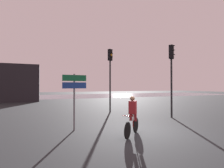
{
  "coord_description": "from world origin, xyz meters",
  "views": [
    {
      "loc": [
        -4.25,
        -6.74,
        2.02
      ],
      "look_at": [
        0.5,
        5.0,
        2.2
      ],
      "focal_mm": 28.0,
      "sensor_mm": 36.0,
      "label": 1
    }
  ],
  "objects_px": {
    "traffic_light_near_right": "(171,67)",
    "traffic_light_center": "(110,69)",
    "cyclist": "(132,115)",
    "direction_sign_post": "(74,91)"
  },
  "relations": [
    {
      "from": "cyclist",
      "to": "traffic_light_near_right",
      "type": "bearing_deg",
      "value": -101.49
    },
    {
      "from": "cyclist",
      "to": "traffic_light_center",
      "type": "bearing_deg",
      "value": -56.34
    },
    {
      "from": "traffic_light_near_right",
      "to": "direction_sign_post",
      "type": "xyz_separation_m",
      "value": [
        -6.45,
        -0.97,
        -1.47
      ]
    },
    {
      "from": "traffic_light_near_right",
      "to": "direction_sign_post",
      "type": "bearing_deg",
      "value": -23.07
    },
    {
      "from": "traffic_light_center",
      "to": "traffic_light_near_right",
      "type": "bearing_deg",
      "value": 94.78
    },
    {
      "from": "traffic_light_near_right",
      "to": "cyclist",
      "type": "xyz_separation_m",
      "value": [
        -4.35,
        -2.66,
        -2.45
      ]
    },
    {
      "from": "traffic_light_near_right",
      "to": "traffic_light_center",
      "type": "height_order",
      "value": "traffic_light_center"
    },
    {
      "from": "traffic_light_center",
      "to": "cyclist",
      "type": "xyz_separation_m",
      "value": [
        -1.53,
        -6.42,
        -2.6
      ]
    },
    {
      "from": "traffic_light_near_right",
      "to": "traffic_light_center",
      "type": "relative_size",
      "value": 0.95
    },
    {
      "from": "traffic_light_center",
      "to": "cyclist",
      "type": "distance_m",
      "value": 7.09
    }
  ]
}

